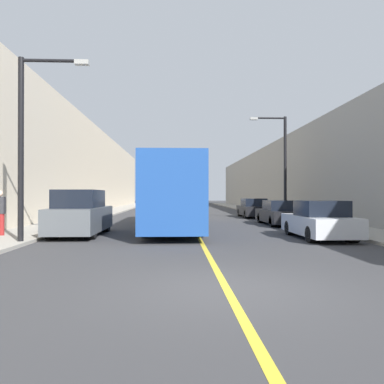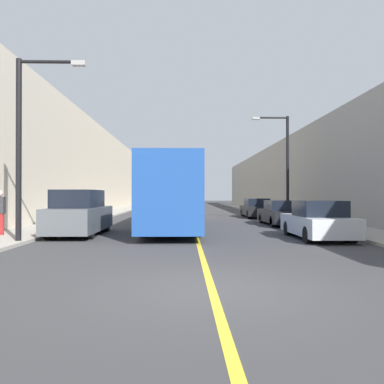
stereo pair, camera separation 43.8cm
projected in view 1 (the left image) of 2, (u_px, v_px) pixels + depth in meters
The scene contains 14 objects.
ground_plane at pixel (227, 289), 7.01m from camera, with size 200.00×200.00×0.00m, color #38383A.
sidewalk_left at pixel (109, 212), 36.66m from camera, with size 2.74×72.00×0.13m, color #9E998E.
sidewalk_right at pixel (260, 212), 37.31m from camera, with size 2.74×72.00×0.13m, color #9E998E.
building_row_left at pixel (74, 168), 36.54m from camera, with size 4.00×72.00×8.67m, color beige.
building_row_right at pixel (294, 177), 37.48m from camera, with size 4.00×72.00×7.08m, color gray.
road_center_line at pixel (185, 212), 36.98m from camera, with size 0.16×72.00×0.01m, color gold.
bus at pixel (173, 194), 19.49m from camera, with size 2.57×12.72×3.42m.
parked_suv_left at pixel (81, 214), 16.18m from camera, with size 1.90×4.87×1.97m.
car_right_near at pixel (319, 221), 15.03m from camera, with size 1.87×4.24×1.53m.
car_right_mid at pixel (279, 214), 21.77m from camera, with size 1.76×4.68×1.44m.
car_right_far at pixel (253, 209), 28.92m from camera, with size 1.87×4.60×1.47m.
street_lamp_left at pixel (28, 135), 13.25m from camera, with size 2.49×0.24×6.52m.
street_lamp_right at pixel (282, 160), 25.23m from camera, with size 2.49×0.24×6.91m.
pedestrian at pixel (0, 212), 15.08m from camera, with size 0.40×0.25×1.82m.
Camera 1 is at (-0.96, -6.99, 1.78)m, focal length 35.00 mm.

